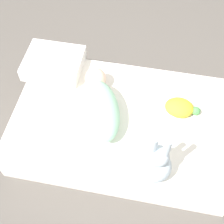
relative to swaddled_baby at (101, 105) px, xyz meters
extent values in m
plane|color=#514C47|center=(0.12, 0.00, -0.29)|extent=(12.00, 12.00, 0.00)
cube|color=white|center=(0.12, 0.00, -0.18)|extent=(1.21, 0.77, 0.21)
ellipsoid|color=#99D6B2|center=(0.01, -0.03, 0.00)|extent=(0.31, 0.43, 0.15)
sphere|color=beige|center=(-0.07, 0.18, -0.01)|extent=(0.12, 0.12, 0.12)
cube|color=white|center=(-0.35, 0.28, -0.03)|extent=(0.34, 0.28, 0.08)
sphere|color=silver|center=(0.33, -0.30, 0.00)|extent=(0.16, 0.16, 0.16)
sphere|color=silver|center=(0.33, -0.30, 0.11)|extent=(0.10, 0.10, 0.10)
cylinder|color=silver|center=(0.30, -0.30, 0.20)|extent=(0.03, 0.03, 0.12)
cylinder|color=silver|center=(0.36, -0.30, 0.20)|extent=(0.03, 0.03, 0.12)
ellipsoid|color=yellow|center=(0.42, 0.09, -0.04)|extent=(0.16, 0.13, 0.08)
sphere|color=#4C934C|center=(0.52, 0.09, -0.04)|extent=(0.05, 0.05, 0.05)
camera|label=1|loc=(0.24, -0.94, 1.37)|focal=50.00mm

